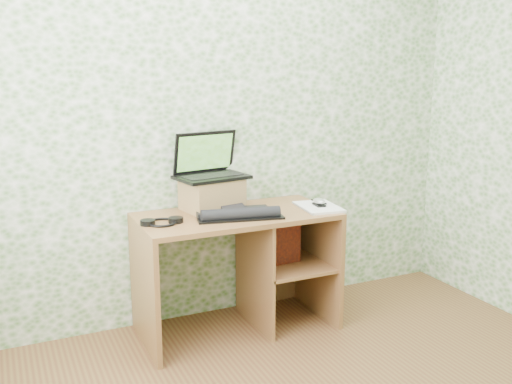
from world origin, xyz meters
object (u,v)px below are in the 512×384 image
laptop (209,167)px  notepad (319,207)px  keyboard (237,213)px  riser (212,194)px  desk (246,252)px

laptop → notepad: 0.74m
keyboard → notepad: (0.56, -0.01, -0.02)m
riser → desk: bearing=-32.7°
desk → riser: bearing=147.3°
riser → notepad: size_ratio=1.02×
laptop → notepad: size_ratio=1.42×
desk → notepad: bearing=-15.1°
keyboard → riser: bearing=119.0°
laptop → notepad: laptop is taller
desk → keyboard: 0.33m
keyboard → notepad: keyboard is taller
laptop → riser: bearing=-99.7°
keyboard → desk: bearing=56.0°
desk → riser: (-0.18, 0.12, 0.37)m
desk → keyboard: (-0.11, -0.11, 0.29)m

